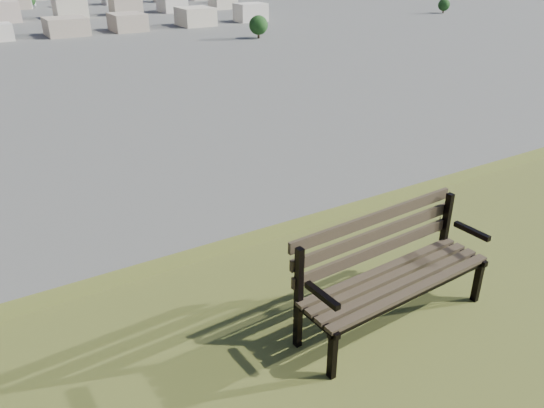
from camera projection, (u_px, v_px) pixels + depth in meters
park_bench at (389, 265)px, 4.42m from camera, size 1.81×0.66×0.93m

